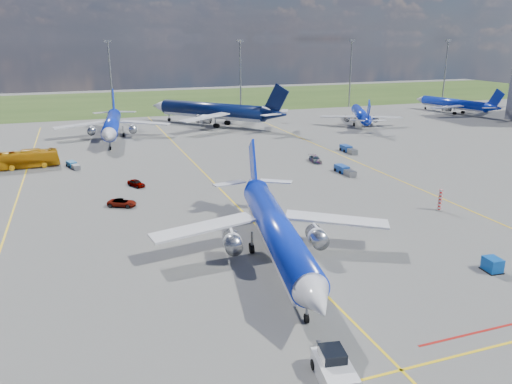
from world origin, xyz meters
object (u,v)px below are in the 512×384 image
object	(u,v)px
warning_post	(440,200)
bg_jet_n	(213,125)
bg_jet_nnw	(113,139)
baggage_tug_e	(348,149)
bg_jet_ne	(360,125)
uld_container	(492,265)
baggage_tug_c	(73,165)
service_car_b	(122,203)
pushback_tug	(334,369)
main_airliner	(276,260)
service_car_a	(136,183)
service_car_c	(315,159)
bg_jet_ene	(453,113)
baggage_tug_w	(345,170)
apron_bus	(25,159)

from	to	relation	value
warning_post	bg_jet_n	size ratio (longest dim) A/B	0.07
bg_jet_nnw	baggage_tug_e	distance (m)	55.48
bg_jet_ne	baggage_tug_e	size ratio (longest dim) A/B	5.54
bg_jet_nnw	uld_container	xyz separation A→B (m)	(31.19, -86.29, 0.72)
baggage_tug_c	baggage_tug_e	size ratio (longest dim) A/B	0.85
bg_jet_nnw	baggage_tug_e	size ratio (longest dim) A/B	6.74
service_car_b	baggage_tug_e	xyz separation A→B (m)	(48.25, 20.58, 0.03)
bg_jet_nnw	pushback_tug	size ratio (longest dim) A/B	6.14
warning_post	baggage_tug_c	distance (m)	64.21
main_airliner	service_car_a	xyz separation A→B (m)	(-10.88, 33.70, 0.58)
service_car_c	service_car_a	bearing A→B (deg)	-163.79
bg_jet_nnw	bg_jet_n	world-z (taller)	bg_jet_n
pushback_tug	baggage_tug_c	world-z (taller)	pushback_tug
uld_container	service_car_a	size ratio (longest dim) A/B	0.53
bg_jet_n	service_car_c	size ratio (longest dim) A/B	10.92
baggage_tug_e	bg_jet_nnw	bearing A→B (deg)	147.82
bg_jet_ene	service_car_a	world-z (taller)	bg_jet_ene
bg_jet_n	bg_jet_ene	world-z (taller)	bg_jet_n
service_car_a	baggage_tug_c	distance (m)	19.15
bg_jet_n	baggage_tug_w	xyz separation A→B (m)	(8.74, -57.76, 0.58)
uld_container	service_car_a	xyz separation A→B (m)	(-30.77, 43.61, -0.14)
baggage_tug_w	baggage_tug_c	xyz separation A→B (m)	(-45.37, 20.70, -0.09)
apron_bus	bg_jet_ne	bearing A→B (deg)	-80.38
main_airliner	service_car_a	size ratio (longest dim) A/B	11.03
bg_jet_ene	baggage_tug_w	bearing A→B (deg)	26.58
main_airliner	baggage_tug_w	distance (m)	38.69
apron_bus	service_car_b	distance (m)	32.36
bg_jet_nnw	baggage_tug_c	world-z (taller)	bg_jet_nnw
baggage_tug_e	apron_bus	bearing A→B (deg)	175.17
uld_container	service_car_a	bearing A→B (deg)	130.03
service_car_c	baggage_tug_e	size ratio (longest dim) A/B	0.73
bg_jet_n	uld_container	size ratio (longest dim) A/B	25.08
bg_jet_nnw	bg_jet_ene	bearing A→B (deg)	10.93
bg_jet_nnw	service_car_b	xyz separation A→B (m)	(-2.68, -52.22, 0.56)
bg_jet_ne	pushback_tug	bearing A→B (deg)	81.89
apron_bus	bg_jet_ene	bearing A→B (deg)	-80.75
uld_container	baggage_tug_c	xyz separation A→B (m)	(-40.34, 60.19, -0.23)
service_car_b	baggage_tug_w	distance (m)	39.28
pushback_tug	apron_bus	world-z (taller)	apron_bus
service_car_b	service_car_c	bearing A→B (deg)	-40.98
uld_container	service_car_b	distance (m)	48.04
warning_post	baggage_tug_e	size ratio (longest dim) A/B	0.53
bg_jet_nnw	main_airliner	size ratio (longest dim) A/B	1.02
bg_jet_ne	bg_jet_nnw	bearing A→B (deg)	22.39
uld_container	apron_bus	bearing A→B (deg)	132.54
main_airliner	baggage_tug_e	bearing A→B (deg)	62.88
warning_post	bg_jet_ene	xyz separation A→B (m)	(67.44, 76.61, -1.50)
warning_post	baggage_tug_e	distance (m)	37.77
service_car_c	baggage_tug_w	bearing A→B (deg)	-76.24
uld_container	service_car_c	bearing A→B (deg)	90.21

